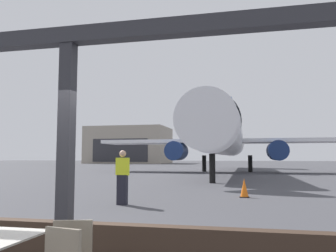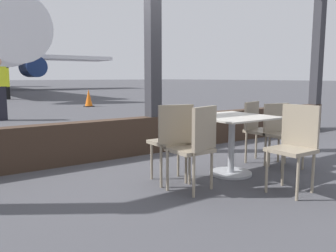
% 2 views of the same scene
% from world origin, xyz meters
% --- Properties ---
extents(ground_plane, '(220.00, 220.00, 0.00)m').
position_xyz_m(ground_plane, '(0.00, 40.00, 0.00)').
color(ground_plane, '#424247').
extents(window_frame, '(9.18, 0.24, 3.47)m').
position_xyz_m(window_frame, '(0.00, 0.00, 1.26)').
color(window_frame, '#38281E').
rests_on(window_frame, ground).
extents(airplane, '(25.89, 37.22, 10.18)m').
position_xyz_m(airplane, '(0.66, 30.79, 3.44)').
color(airplane, silver).
rests_on(airplane, ground).
extents(ground_crew_worker, '(0.53, 0.28, 1.74)m').
position_xyz_m(ground_crew_worker, '(-1.29, 5.97, 0.90)').
color(ground_crew_worker, black).
rests_on(ground_crew_worker, ground).
extents(traffic_cone, '(0.36, 0.36, 0.71)m').
position_xyz_m(traffic_cone, '(2.52, 8.92, 0.34)').
color(traffic_cone, orange).
rests_on(traffic_cone, ground).
extents(distant_hangar, '(19.79, 14.30, 9.21)m').
position_xyz_m(distant_hangar, '(-26.66, 80.69, 4.60)').
color(distant_hangar, '#9E9384').
rests_on(distant_hangar, ground).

